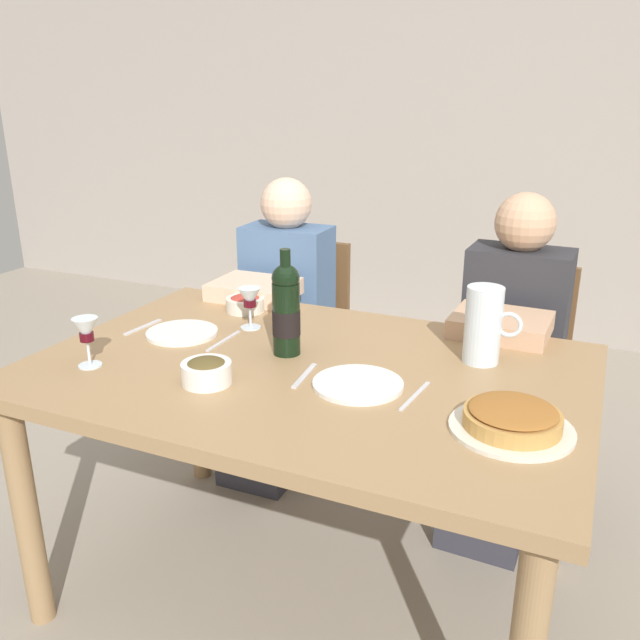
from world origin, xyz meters
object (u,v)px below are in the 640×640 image
at_px(olive_bowl, 207,371).
at_px(diner_left, 275,321).
at_px(baked_tart, 512,420).
at_px(wine_glass_right_diner, 250,300).
at_px(chair_right, 515,366).
at_px(dining_table, 307,396).
at_px(dinner_plate_left_setting, 358,384).
at_px(dinner_plate_right_setting, 182,333).
at_px(wine_glass_left_diner, 86,332).
at_px(wine_bottle, 286,310).
at_px(diner_right, 506,358).
at_px(chair_left, 301,330).
at_px(salad_bowl, 245,303).
at_px(water_pitcher, 483,329).

relative_size(olive_bowl, diner_left, 0.11).
relative_size(baked_tart, wine_glass_right_diner, 2.08).
height_order(baked_tart, chair_right, chair_right).
height_order(dining_table, wine_glass_right_diner, wine_glass_right_diner).
distance_m(dining_table, baked_tart, 0.60).
bearing_deg(wine_glass_right_diner, diner_left, 108.76).
distance_m(wine_glass_right_diner, dinner_plate_left_setting, 0.55).
xyz_separation_m(baked_tart, wine_glass_right_diner, (-0.86, 0.35, 0.07)).
bearing_deg(baked_tart, dinner_plate_right_setting, 168.33).
bearing_deg(dinner_plate_right_setting, wine_glass_left_diner, -105.45).
distance_m(baked_tart, chair_right, 1.07).
bearing_deg(wine_glass_right_diner, chair_right, 41.89).
xyz_separation_m(diner_left, chair_right, (0.90, 0.21, -0.12)).
bearing_deg(wine_bottle, olive_bowl, -109.79).
relative_size(dinner_plate_left_setting, diner_right, 0.20).
bearing_deg(wine_bottle, diner_left, 120.66).
bearing_deg(dining_table, wine_glass_left_diner, -155.53).
bearing_deg(chair_right, baked_tart, 98.30).
xyz_separation_m(wine_bottle, chair_left, (-0.36, 0.84, -0.40)).
height_order(dinner_plate_left_setting, diner_left, diner_left).
bearing_deg(chair_right, wine_glass_left_diner, 50.13).
xyz_separation_m(diner_left, diner_right, (0.89, -0.03, 0.00)).
bearing_deg(olive_bowl, chair_right, 59.39).
bearing_deg(chair_left, wine_bottle, 112.06).
distance_m(wine_bottle, dinner_plate_left_setting, 0.32).
bearing_deg(baked_tart, salad_bowl, 152.86).
xyz_separation_m(wine_glass_right_diner, diner_left, (-0.16, 0.46, -0.24)).
xyz_separation_m(wine_bottle, wine_glass_right_diner, (-0.20, 0.15, -0.04)).
xyz_separation_m(dining_table, water_pitcher, (0.43, 0.22, 0.19)).
bearing_deg(wine_bottle, dinner_plate_right_setting, 179.17).
relative_size(olive_bowl, diner_right, 0.11).
bearing_deg(wine_glass_left_diner, olive_bowl, 5.83).
height_order(dinner_plate_right_setting, diner_right, diner_right).
bearing_deg(salad_bowl, dinner_plate_right_setting, -102.26).
bearing_deg(diner_right, salad_bowl, 20.83).
height_order(water_pitcher, dinner_plate_right_setting, water_pitcher).
height_order(dining_table, water_pitcher, water_pitcher).
bearing_deg(olive_bowl, dinner_plate_left_setting, 21.00).
relative_size(salad_bowl, dinner_plate_left_setting, 0.57).
xyz_separation_m(dining_table, baked_tart, (0.57, -0.15, 0.12)).
xyz_separation_m(wine_glass_left_diner, chair_right, (0.99, 1.11, -0.36)).
distance_m(wine_glass_left_diner, chair_right, 1.54).
height_order(baked_tart, salad_bowl, baked_tart).
bearing_deg(diner_right, water_pitcher, 89.41).
xyz_separation_m(dinner_plate_left_setting, chair_right, (0.28, 0.94, -0.27)).
bearing_deg(dinner_plate_left_setting, wine_glass_left_diner, -166.27).
xyz_separation_m(dining_table, chair_right, (0.45, 0.87, -0.17)).
bearing_deg(olive_bowl, dinner_plate_right_setting, 134.84).
distance_m(baked_tart, salad_bowl, 1.08).
xyz_separation_m(wine_glass_right_diner, dinner_plate_left_setting, (0.47, -0.27, -0.09)).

